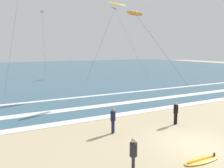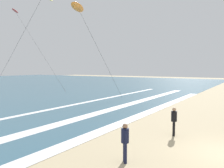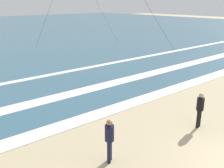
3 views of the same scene
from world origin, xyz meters
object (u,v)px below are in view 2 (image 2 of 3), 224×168
object	(u,v)px
surfer_right_near	(174,119)
kite_orange_high_right	(78,8)
surfer_background_far	(125,139)
kite_red_far_right	(15,11)

from	to	relation	value
surfer_right_near	kite_orange_high_right	world-z (taller)	kite_orange_high_right
surfer_right_near	kite_orange_high_right	bearing A→B (deg)	73.54
surfer_background_far	kite_orange_high_right	xyz separation A→B (m)	(7.46, 8.81, 7.93)
surfer_right_near	kite_red_far_right	xyz separation A→B (m)	(13.00, 32.44, 12.64)
surfer_background_far	kite_red_far_right	bearing A→B (deg)	60.99
surfer_right_near	kite_red_far_right	bearing A→B (deg)	68.16
kite_orange_high_right	surfer_right_near	bearing A→B (deg)	-106.46
surfer_background_far	kite_orange_high_right	bearing A→B (deg)	49.76
surfer_right_near	surfer_background_far	size ratio (longest dim) A/B	1.00
surfer_background_far	surfer_right_near	bearing A→B (deg)	-6.19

